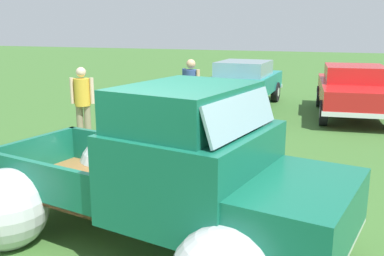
# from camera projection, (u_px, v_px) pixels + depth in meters

# --- Properties ---
(ground_plane) EXTENTS (80.00, 80.00, 0.00)m
(ground_plane) POSITION_uv_depth(u_px,v_px,m) (148.00, 239.00, 5.31)
(ground_plane) COLOR #3D6B2D
(vintage_pickup_truck) EXTENTS (4.89, 3.42, 1.96)m
(vintage_pickup_truck) POSITION_uv_depth(u_px,v_px,m) (174.00, 186.00, 4.94)
(vintage_pickup_truck) COLOR black
(vintage_pickup_truck) RESTS_ON ground
(show_car_0) EXTENTS (1.91, 4.35, 1.43)m
(show_car_0) POSITION_uv_depth(u_px,v_px,m) (242.00, 82.00, 13.76)
(show_car_0) COLOR black
(show_car_0) RESTS_ON ground
(show_car_1) EXTENTS (2.29, 4.49, 1.43)m
(show_car_1) POSITION_uv_depth(u_px,v_px,m) (354.00, 89.00, 12.31)
(show_car_1) COLOR black
(show_car_1) RESTS_ON ground
(spectator_1) EXTENTS (0.53, 0.43, 1.65)m
(spectator_1) POSITION_uv_depth(u_px,v_px,m) (83.00, 99.00, 9.64)
(spectator_1) COLOR gray
(spectator_1) RESTS_ON ground
(spectator_2) EXTENTS (0.53, 0.43, 1.72)m
(spectator_2) POSITION_uv_depth(u_px,v_px,m) (191.00, 89.00, 10.89)
(spectator_2) COLOR gray
(spectator_2) RESTS_ON ground
(lane_cone_0) EXTENTS (0.36, 0.36, 0.63)m
(lane_cone_0) POSITION_uv_depth(u_px,v_px,m) (179.00, 154.00, 7.76)
(lane_cone_0) COLOR black
(lane_cone_0) RESTS_ON ground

